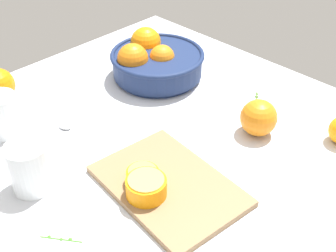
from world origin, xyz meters
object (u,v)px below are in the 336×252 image
Objects in this scene: fruit_bowl at (155,61)px; orange_half_0 at (143,177)px; orange_half_1 at (146,187)px; loose_orange_2 at (259,118)px; spoon at (55,122)px; juice_glass at (30,169)px; cutting_board at (169,186)px; second_glass at (2,117)px.

fruit_bowl reaches higher than orange_half_0.
loose_orange_2 reaches higher than orange_half_1.
orange_half_0 is at bearing 0.03° from spoon.
loose_orange_2 is at bearing 85.55° from orange_half_1.
juice_glass is 0.68× the size of spoon.
fruit_bowl is 44.86cm from cutting_board.
juice_glass is 27.36cm from cutting_board.
orange_half_0 is at bearing -47.05° from fruit_bowl.
juice_glass reaches higher than loose_orange_2.
spoon is (-34.01, 1.77, -2.91)cm from orange_half_1.
cutting_board is 3.71× the size of orange_half_1.
loose_orange_2 is (41.65, 41.02, -0.16)cm from second_glass.
orange_half_1 is 0.93× the size of loose_orange_2.
loose_orange_2 reaches higher than orange_half_0.
second_glass is at bearing -98.03° from fruit_bowl.
fruit_bowl is 1.70× the size of spoon.
loose_orange_2 is (1.67, 27.50, 3.56)cm from cutting_board.
cutting_board is at bearing -40.46° from fruit_bowl.
second_glass is 37.59cm from orange_half_0.
orange_half_1 is at bearing -45.93° from fruit_bowl.
cutting_board is 3.45× the size of loose_orange_2.
spoon is (-36.56, -30.95, -3.83)cm from loose_orange_2.
fruit_bowl reaches higher than loose_orange_2.
orange_half_1 reaches higher than orange_half_0.
second_glass is 11.96cm from spoon.
loose_orange_2 is 48.05cm from spoon.
fruit_bowl is 2.49× the size of juice_glass.
orange_half_1 is at bearing 11.97° from second_glass.
second_glass reaches higher than cutting_board.
fruit_bowl is 44.34cm from orange_half_0.
juice_glass is 1.29× the size of orange_half_1.
loose_orange_2 is (2.55, 32.72, 0.91)cm from orange_half_1.
spoon is at bearing -174.35° from cutting_board.
cutting_board reaches higher than spoon.
spoon is at bearing -179.97° from orange_half_0.
fruit_bowl is at bearing 106.74° from juice_glass.
cutting_board is 1.96× the size of spoon.
loose_orange_2 is at bearing 65.19° from juice_glass.
juice_glass is at bearing -73.26° from fruit_bowl.
cutting_board is at bearing 18.67° from second_glass.
cutting_board is at bearing 43.47° from juice_glass.
second_glass is 1.25× the size of orange_half_1.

